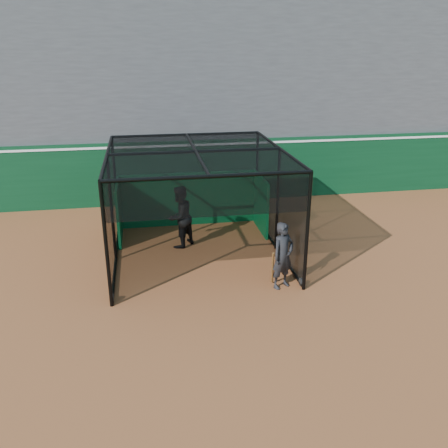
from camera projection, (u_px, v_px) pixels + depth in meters
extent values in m
plane|color=brown|center=(203.00, 308.00, 11.59)|extent=(120.00, 120.00, 0.00)
cube|color=#0A381C|center=(175.00, 172.00, 18.96)|extent=(50.00, 0.45, 2.50)
cube|color=white|center=(174.00, 144.00, 18.57)|extent=(50.00, 0.50, 0.08)
cube|color=#4C4C4F|center=(166.00, 94.00, 21.59)|extent=(50.00, 7.85, 7.75)
cube|color=#085127|center=(189.00, 199.00, 16.63)|extent=(4.82, 0.10, 1.90)
cylinder|color=black|center=(112.00, 298.00, 11.84)|extent=(0.08, 0.22, 0.22)
cylinder|color=black|center=(301.00, 282.00, 12.63)|extent=(0.08, 0.22, 0.22)
cylinder|color=black|center=(119.00, 226.00, 16.46)|extent=(0.08, 0.22, 0.22)
cylinder|color=black|center=(257.00, 218.00, 17.25)|extent=(0.08, 0.22, 0.22)
imported|color=black|center=(180.00, 217.00, 14.80)|extent=(1.21, 1.20, 1.98)
imported|color=black|center=(283.00, 256.00, 12.31)|extent=(0.79, 0.69, 1.81)
cylinder|color=#593819|center=(273.00, 268.00, 12.44)|extent=(0.16, 0.38, 1.01)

